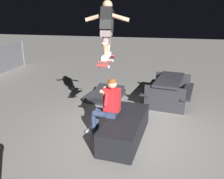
# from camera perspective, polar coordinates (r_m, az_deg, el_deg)

# --- Properties ---
(ground_plane) EXTENTS (40.00, 40.00, 0.00)m
(ground_plane) POSITION_cam_1_polar(r_m,az_deg,el_deg) (5.53, 3.85, -10.60)
(ground_plane) COLOR gray
(ledge_box_main) EXTENTS (1.90, 0.86, 0.49)m
(ledge_box_main) POSITION_cam_1_polar(r_m,az_deg,el_deg) (5.28, 3.16, -9.09)
(ledge_box_main) COLOR black
(ledge_box_main) RESTS_ON ground
(person_sitting_on_ledge) EXTENTS (0.60, 0.77, 1.32)m
(person_sitting_on_ledge) POSITION_cam_1_polar(r_m,az_deg,el_deg) (5.20, -1.12, -3.57)
(person_sitting_on_ledge) COLOR #2D3856
(person_sitting_on_ledge) RESTS_ON ground
(skateboard) EXTENTS (1.03, 0.28, 0.17)m
(skateboard) POSITION_cam_1_polar(r_m,az_deg,el_deg) (4.96, -1.29, 6.62)
(skateboard) COLOR #B72D2D
(skater_airborne) EXTENTS (0.63, 0.89, 1.12)m
(skater_airborne) POSITION_cam_1_polar(r_m,az_deg,el_deg) (4.93, -1.23, 14.60)
(skater_airborne) COLOR white
(kicker_ramp) EXTENTS (1.33, 1.12, 0.42)m
(kicker_ramp) POSITION_cam_1_polar(r_m,az_deg,el_deg) (7.62, -1.62, -1.68)
(kicker_ramp) COLOR #28282D
(kicker_ramp) RESTS_ON ground
(picnic_table_back) EXTENTS (1.88, 1.58, 0.75)m
(picnic_table_back) POSITION_cam_1_polar(r_m,az_deg,el_deg) (7.37, 13.34, 0.67)
(picnic_table_back) COLOR #28282D
(picnic_table_back) RESTS_ON ground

